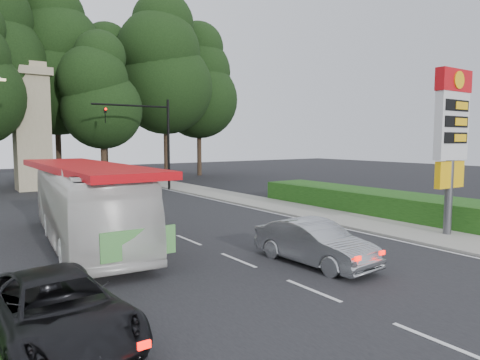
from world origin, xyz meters
TOP-DOWN VIEW (x-y plane):
  - ground at (0.00, 0.00)m, footprint 120.00×120.00m
  - road_surface at (0.00, 12.00)m, footprint 14.00×80.00m
  - sidewalk_right at (8.50, 12.00)m, footprint 3.00×80.00m
  - hedge at (11.50, 8.00)m, footprint 3.00×14.00m
  - gas_station_pylon at (9.20, 1.99)m, footprint 2.10×0.45m
  - traffic_signal_mast at (5.68, 24.00)m, footprint 6.10×0.35m
  - monument at (-2.00, 30.00)m, footprint 3.00×3.00m
  - tree_center_right at (1.00, 35.00)m, footprint 9.24×9.24m
  - tree_east_near at (6.00, 37.00)m, footprint 8.12×8.12m
  - tree_east_mid at (11.00, 33.00)m, footprint 9.52×9.52m
  - tree_far_east at (16.00, 35.00)m, footprint 8.68×8.68m
  - tree_monument_right at (3.50, 29.50)m, footprint 6.72×6.72m
  - transit_bus at (-3.47, 9.31)m, footprint 3.69×11.31m
  - sedan_silver at (1.82, 2.29)m, footprint 1.76×4.38m
  - suv_charcoal at (-6.20, 1.30)m, footprint 2.58×5.05m

SIDE VIEW (x-z plane):
  - ground at x=0.00m, z-range 0.00..0.00m
  - road_surface at x=0.00m, z-range 0.00..0.02m
  - sidewalk_right at x=8.50m, z-range 0.00..0.12m
  - hedge at x=11.50m, z-range 0.00..1.20m
  - suv_charcoal at x=-6.20m, z-range 0.00..1.37m
  - sedan_silver at x=1.82m, z-range 0.00..1.42m
  - transit_bus at x=-3.47m, z-range 0.00..3.10m
  - gas_station_pylon at x=9.20m, z-range 1.02..7.87m
  - traffic_signal_mast at x=5.68m, z-range 1.07..8.27m
  - monument at x=-2.00m, z-range 0.08..10.13m
  - tree_monument_right at x=3.50m, z-range 1.41..14.61m
  - tree_east_near at x=6.00m, z-range 1.71..17.66m
  - tree_far_east at x=16.00m, z-range 1.83..18.88m
  - tree_center_right at x=1.00m, z-range 1.94..20.09m
  - tree_east_mid at x=11.00m, z-range 2.00..20.70m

